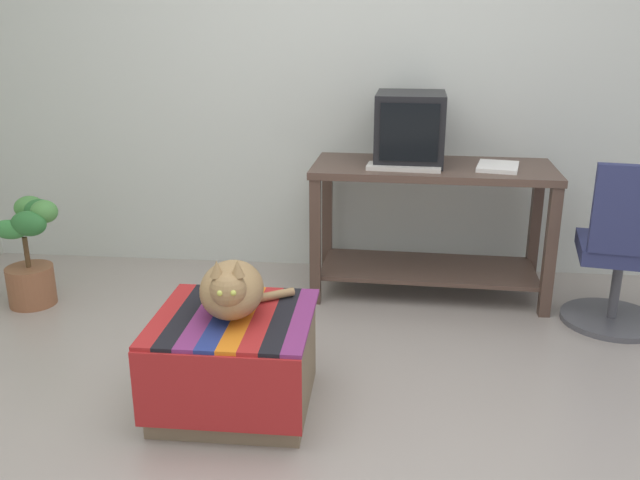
{
  "coord_description": "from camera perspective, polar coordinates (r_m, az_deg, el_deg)",
  "views": [
    {
      "loc": [
        0.27,
        -2.15,
        1.55
      ],
      "look_at": [
        -0.03,
        0.85,
        0.55
      ],
      "focal_mm": 37.78,
      "sensor_mm": 36.0,
      "label": 1
    }
  ],
  "objects": [
    {
      "name": "potted_plant",
      "position": [
        4.07,
        -23.37,
        -0.83
      ],
      "size": [
        0.42,
        0.38,
        0.62
      ],
      "color": "brown",
      "rests_on": "ground_plane"
    },
    {
      "name": "book",
      "position": [
        3.82,
        14.83,
        6.03
      ],
      "size": [
        0.27,
        0.31,
        0.02
      ],
      "primitive_type": "cube",
      "rotation": [
        0.0,
        0.0,
        -0.21
      ],
      "color": "white",
      "rests_on": "desk"
    },
    {
      "name": "desk",
      "position": [
        3.89,
        9.37,
        2.72
      ],
      "size": [
        1.36,
        0.64,
        0.76
      ],
      "rotation": [
        0.0,
        0.0,
        -0.04
      ],
      "color": "#4C382D",
      "rests_on": "ground_plane"
    },
    {
      "name": "keyboard",
      "position": [
        3.7,
        7.13,
        6.14
      ],
      "size": [
        0.41,
        0.19,
        0.02
      ],
      "primitive_type": "cube",
      "rotation": [
        0.0,
        0.0,
        -0.09
      ],
      "color": "beige",
      "rests_on": "desk"
    },
    {
      "name": "pen",
      "position": [
        3.84,
        15.09,
        5.95
      ],
      "size": [
        0.11,
        0.09,
        0.01
      ],
      "primitive_type": "cylinder",
      "rotation": [
        0.0,
        1.57,
        2.46
      ],
      "color": "#2351B2",
      "rests_on": "desk"
    },
    {
      "name": "back_wall",
      "position": [
        4.21,
        2.12,
        14.94
      ],
      "size": [
        8.0,
        0.1,
        2.6
      ],
      "primitive_type": "cube",
      "color": "silver",
      "rests_on": "ground_plane"
    },
    {
      "name": "tv_monitor",
      "position": [
        3.85,
        7.62,
        9.31
      ],
      "size": [
        0.39,
        0.45,
        0.39
      ],
      "rotation": [
        0.0,
        0.0,
        -0.04
      ],
      "color": "black",
      "rests_on": "desk"
    },
    {
      "name": "ottoman_with_blanket",
      "position": [
        2.84,
        -7.21,
        -10.1
      ],
      "size": [
        0.64,
        0.63,
        0.41
      ],
      "color": "#7A664C",
      "rests_on": "ground_plane"
    },
    {
      "name": "ground_plane",
      "position": [
        2.66,
        -1.26,
        -17.25
      ],
      "size": [
        14.0,
        14.0,
        0.0
      ],
      "primitive_type": "plane",
      "color": "#9E9389"
    },
    {
      "name": "office_chair",
      "position": [
        3.76,
        24.23,
        -1.36
      ],
      "size": [
        0.52,
        0.52,
        0.89
      ],
      "rotation": [
        0.0,
        0.0,
        2.97
      ],
      "color": "#4C4C51",
      "rests_on": "ground_plane"
    },
    {
      "name": "cat",
      "position": [
        2.71,
        -7.47,
        -4.14
      ],
      "size": [
        0.38,
        0.43,
        0.28
      ],
      "rotation": [
        0.0,
        0.0,
        0.14
      ],
      "color": "#9E7A4C",
      "rests_on": "ottoman_with_blanket"
    }
  ]
}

